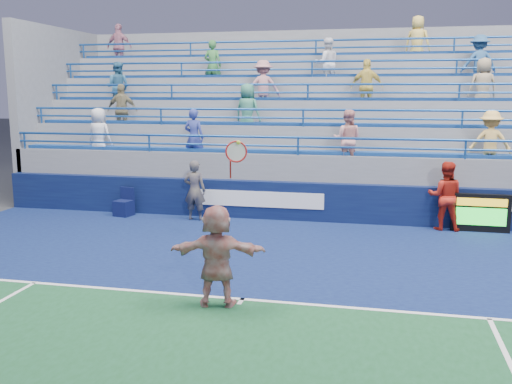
% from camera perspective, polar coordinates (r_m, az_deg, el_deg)
% --- Properties ---
extents(ground, '(120.00, 120.00, 0.00)m').
position_cam_1_polar(ground, '(10.23, -1.39, -10.78)').
color(ground, '#333538').
extents(sponsor_wall, '(18.00, 0.32, 1.10)m').
position_cam_1_polar(sponsor_wall, '(16.24, 4.07, -0.94)').
color(sponsor_wall, '#0A1038').
rests_on(sponsor_wall, ground).
extents(bleacher_stand, '(18.00, 5.60, 6.13)m').
position_cam_1_polar(bleacher_stand, '(19.80, 5.67, 3.93)').
color(bleacher_stand, slate).
rests_on(bleacher_stand, ground).
extents(serve_speed_board, '(1.46, 0.19, 1.01)m').
position_cam_1_polar(serve_speed_board, '(15.97, 21.56, -1.97)').
color(serve_speed_board, black).
rests_on(serve_speed_board, ground).
extents(judge_chair, '(0.55, 0.55, 0.84)m').
position_cam_1_polar(judge_chair, '(17.26, -13.07, -1.48)').
color(judge_chair, '#0C133B').
rests_on(judge_chair, ground).
extents(tennis_player, '(1.71, 0.77, 2.86)m').
position_cam_1_polar(tennis_player, '(9.73, -3.93, -6.34)').
color(tennis_player, silver).
rests_on(tennis_player, ground).
extents(line_judge, '(0.63, 0.42, 1.73)m').
position_cam_1_polar(line_judge, '(16.25, -6.14, 0.16)').
color(line_judge, '#131535').
rests_on(line_judge, ground).
extents(ball_girl, '(0.94, 0.76, 1.83)m').
position_cam_1_polar(ball_girl, '(15.81, 18.39, -0.39)').
color(ball_girl, red).
rests_on(ball_girl, ground).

